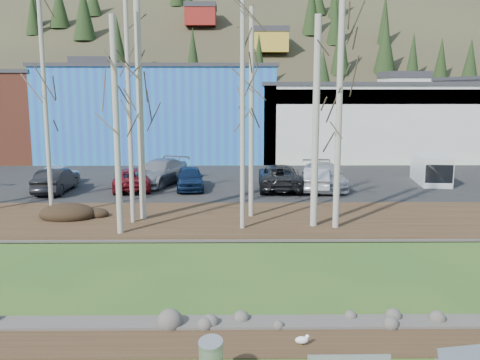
{
  "coord_description": "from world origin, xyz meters",
  "views": [
    {
      "loc": [
        0.61,
        -10.58,
        6.4
      ],
      "look_at": [
        0.84,
        11.72,
        2.5
      ],
      "focal_mm": 40.0,
      "sensor_mm": 36.0,
      "label": 1
    }
  ],
  "objects_px": {
    "car_6": "(280,177)",
    "car_1": "(56,180)",
    "car_3": "(159,172)",
    "car_0": "(57,175)",
    "seagull": "(302,340)",
    "car_4": "(190,178)",
    "van_white": "(432,169)",
    "car_5": "(316,179)",
    "car_7": "(324,176)",
    "car_2": "(132,179)"
  },
  "relations": [
    {
      "from": "car_6",
      "to": "car_1",
      "type": "bearing_deg",
      "value": 5.68
    },
    {
      "from": "car_3",
      "to": "car_0",
      "type": "bearing_deg",
      "value": -156.19
    },
    {
      "from": "seagull",
      "to": "car_1",
      "type": "height_order",
      "value": "car_1"
    },
    {
      "from": "car_0",
      "to": "car_1",
      "type": "bearing_deg",
      "value": 114.87
    },
    {
      "from": "car_4",
      "to": "van_white",
      "type": "height_order",
      "value": "van_white"
    },
    {
      "from": "car_0",
      "to": "car_1",
      "type": "height_order",
      "value": "car_1"
    },
    {
      "from": "car_0",
      "to": "car_5",
      "type": "xyz_separation_m",
      "value": [
        16.33,
        -1.71,
        0.01
      ]
    },
    {
      "from": "car_1",
      "to": "seagull",
      "type": "bearing_deg",
      "value": 123.74
    },
    {
      "from": "car_1",
      "to": "car_6",
      "type": "distance_m",
      "value": 13.56
    },
    {
      "from": "car_7",
      "to": "car_2",
      "type": "bearing_deg",
      "value": 178.18
    },
    {
      "from": "car_3",
      "to": "car_6",
      "type": "relative_size",
      "value": 0.99
    },
    {
      "from": "car_7",
      "to": "car_4",
      "type": "bearing_deg",
      "value": 178.73
    },
    {
      "from": "seagull",
      "to": "car_1",
      "type": "distance_m",
      "value": 22.91
    },
    {
      "from": "car_6",
      "to": "car_7",
      "type": "relative_size",
      "value": 1.04
    },
    {
      "from": "car_1",
      "to": "car_4",
      "type": "relative_size",
      "value": 1.09
    },
    {
      "from": "van_white",
      "to": "car_5",
      "type": "bearing_deg",
      "value": -156.77
    },
    {
      "from": "car_2",
      "to": "van_white",
      "type": "xyz_separation_m",
      "value": [
        19.25,
        1.89,
        0.26
      ]
    },
    {
      "from": "seagull",
      "to": "car_1",
      "type": "relative_size",
      "value": 0.09
    },
    {
      "from": "car_6",
      "to": "van_white",
      "type": "height_order",
      "value": "van_white"
    },
    {
      "from": "car_4",
      "to": "car_5",
      "type": "distance_m",
      "value": 7.76
    },
    {
      "from": "car_1",
      "to": "car_7",
      "type": "height_order",
      "value": "car_7"
    },
    {
      "from": "car_1",
      "to": "car_7",
      "type": "xyz_separation_m",
      "value": [
        16.31,
        1.11,
        0.04
      ]
    },
    {
      "from": "car_3",
      "to": "car_6",
      "type": "distance_m",
      "value": 7.86
    },
    {
      "from": "car_4",
      "to": "car_7",
      "type": "height_order",
      "value": "car_7"
    },
    {
      "from": "car_7",
      "to": "van_white",
      "type": "relative_size",
      "value": 1.2
    },
    {
      "from": "car_3",
      "to": "van_white",
      "type": "relative_size",
      "value": 1.24
    },
    {
      "from": "car_5",
      "to": "car_6",
      "type": "distance_m",
      "value": 2.24
    },
    {
      "from": "car_1",
      "to": "car_5",
      "type": "distance_m",
      "value": 15.71
    },
    {
      "from": "seagull",
      "to": "van_white",
      "type": "relative_size",
      "value": 0.09
    },
    {
      "from": "car_2",
      "to": "car_7",
      "type": "relative_size",
      "value": 0.9
    },
    {
      "from": "car_4",
      "to": "car_6",
      "type": "xyz_separation_m",
      "value": [
        5.57,
        0.07,
        0.07
      ]
    },
    {
      "from": "car_1",
      "to": "car_5",
      "type": "bearing_deg",
      "value": -177.66
    },
    {
      "from": "seagull",
      "to": "car_4",
      "type": "bearing_deg",
      "value": 93.85
    },
    {
      "from": "car_0",
      "to": "car_5",
      "type": "distance_m",
      "value": 16.42
    },
    {
      "from": "car_0",
      "to": "car_5",
      "type": "bearing_deg",
      "value": -177.77
    },
    {
      "from": "car_0",
      "to": "car_7",
      "type": "distance_m",
      "value": 16.97
    },
    {
      "from": "car_2",
      "to": "car_3",
      "type": "bearing_deg",
      "value": -140.24
    },
    {
      "from": "car_1",
      "to": "car_7",
      "type": "relative_size",
      "value": 0.83
    },
    {
      "from": "car_3",
      "to": "car_7",
      "type": "distance_m",
      "value": 10.57
    },
    {
      "from": "car_7",
      "to": "seagull",
      "type": "bearing_deg",
      "value": -103.84
    },
    {
      "from": "car_2",
      "to": "car_4",
      "type": "relative_size",
      "value": 1.18
    },
    {
      "from": "car_5",
      "to": "van_white",
      "type": "relative_size",
      "value": 0.97
    },
    {
      "from": "car_2",
      "to": "car_6",
      "type": "distance_m",
      "value": 9.13
    },
    {
      "from": "car_2",
      "to": "car_3",
      "type": "distance_m",
      "value": 2.21
    },
    {
      "from": "car_7",
      "to": "car_3",
      "type": "bearing_deg",
      "value": 169.25
    },
    {
      "from": "car_6",
      "to": "van_white",
      "type": "bearing_deg",
      "value": -167.95
    },
    {
      "from": "seagull",
      "to": "car_0",
      "type": "xyz_separation_m",
      "value": [
        -13.05,
        21.35,
        0.67
      ]
    },
    {
      "from": "car_6",
      "to": "seagull",
      "type": "bearing_deg",
      "value": 88.64
    },
    {
      "from": "car_0",
      "to": "van_white",
      "type": "height_order",
      "value": "van_white"
    },
    {
      "from": "car_4",
      "to": "car_3",
      "type": "bearing_deg",
      "value": 136.27
    }
  ]
}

